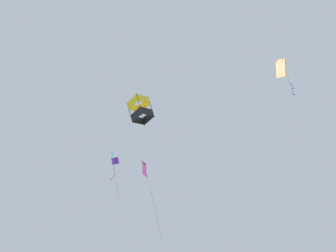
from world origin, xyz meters
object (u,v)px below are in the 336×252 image
(kite_delta_far_centre, at_px, (113,160))
(kite_box_near_right, at_px, (140,110))
(kite_diamond_near_left, at_px, (144,169))
(kite_diamond_low_drifter, at_px, (281,69))

(kite_delta_far_centre, height_order, kite_box_near_right, kite_box_near_right)
(kite_box_near_right, bearing_deg, kite_delta_far_centre, -178.94)
(kite_delta_far_centre, relative_size, kite_diamond_near_left, 0.80)
(kite_diamond_low_drifter, distance_m, kite_diamond_near_left, 12.64)
(kite_diamond_low_drifter, height_order, kite_diamond_near_left, kite_diamond_low_drifter)
(kite_box_near_right, bearing_deg, kite_diamond_near_left, 29.10)
(kite_diamond_low_drifter, xyz_separation_m, kite_box_near_right, (-7.40, 8.86, -0.10))
(kite_diamond_low_drifter, bearing_deg, kite_delta_far_centre, -130.51)
(kite_diamond_near_left, relative_size, kite_box_near_right, 1.16)
(kite_diamond_near_left, bearing_deg, kite_delta_far_centre, -160.10)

